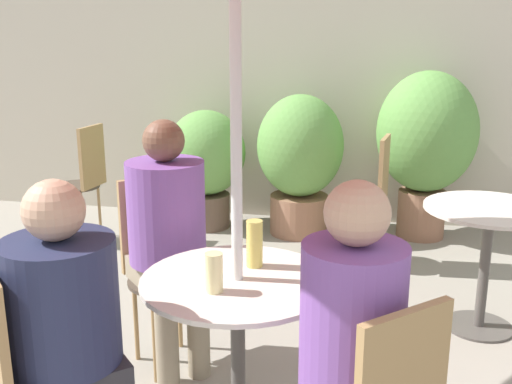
% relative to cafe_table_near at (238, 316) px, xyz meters
% --- Properties ---
extents(storefront_wall, '(10.00, 0.06, 3.00)m').
position_rel_cafe_table_near_xyz_m(storefront_wall, '(0.05, 3.25, 0.92)').
color(storefront_wall, beige).
rests_on(storefront_wall, ground_plane).
extents(cafe_table_near, '(0.77, 0.77, 0.74)m').
position_rel_cafe_table_near_xyz_m(cafe_table_near, '(0.00, 0.00, 0.00)').
color(cafe_table_near, '#514C47').
rests_on(cafe_table_near, ground_plane).
extents(cafe_table_far, '(0.73, 0.73, 0.74)m').
position_rel_cafe_table_near_xyz_m(cafe_table_far, '(1.18, 1.24, -0.01)').
color(cafe_table_far, '#514C47').
rests_on(cafe_table_far, ground_plane).
extents(bistro_chair_0, '(0.44, 0.44, 0.97)m').
position_rel_cafe_table_near_xyz_m(bistro_chair_0, '(-0.55, 0.60, 0.00)').
color(bistro_chair_0, '#42382D').
rests_on(bistro_chair_0, ground_plane).
extents(bistro_chair_1, '(0.44, 0.44, 0.97)m').
position_rel_cafe_table_near_xyz_m(bistro_chair_1, '(-0.60, -0.55, 0.00)').
color(bistro_chair_1, '#42382D').
rests_on(bistro_chair_1, ground_plane).
extents(bistro_chair_3, '(0.40, 0.39, 0.97)m').
position_rel_cafe_table_near_xyz_m(bistro_chair_3, '(-1.75, 2.22, 0.00)').
color(bistro_chair_3, '#42382D').
rests_on(bistro_chair_3, ground_plane).
extents(bistro_chair_4, '(0.41, 0.39, 0.97)m').
position_rel_cafe_table_near_xyz_m(bistro_chair_4, '(0.53, 2.13, 0.00)').
color(bistro_chair_4, '#42382D').
rests_on(bistro_chair_4, ground_plane).
extents(seated_person_0, '(0.48, 0.48, 1.29)m').
position_rel_cafe_table_near_xyz_m(seated_person_0, '(-0.45, 0.49, 0.18)').
color(seated_person_0, gray).
rests_on(seated_person_0, ground_plane).
extents(seated_person_1, '(0.48, 0.48, 1.23)m').
position_rel_cafe_table_near_xyz_m(seated_person_1, '(-0.49, -0.45, 0.15)').
color(seated_person_1, '#2D2D33').
rests_on(seated_person_1, ground_plane).
extents(seated_person_2, '(0.40, 0.40, 1.28)m').
position_rel_cafe_table_near_xyz_m(seated_person_2, '(0.45, -0.49, 0.19)').
color(seated_person_2, brown).
rests_on(seated_person_2, ground_plane).
extents(beer_glass_0, '(0.07, 0.07, 0.15)m').
position_rel_cafe_table_near_xyz_m(beer_glass_0, '(-0.06, -0.14, 0.24)').
color(beer_glass_0, beige).
rests_on(beer_glass_0, cafe_table_near).
extents(beer_glass_1, '(0.07, 0.07, 0.20)m').
position_rel_cafe_table_near_xyz_m(beer_glass_1, '(0.04, 0.14, 0.26)').
color(beer_glass_1, '#DBC65B').
rests_on(beer_glass_1, cafe_table_near).
extents(potted_plant_0, '(0.69, 0.69, 1.04)m').
position_rel_cafe_table_near_xyz_m(potted_plant_0, '(-0.89, 2.79, 0.03)').
color(potted_plant_0, brown).
rests_on(potted_plant_0, ground_plane).
extents(potted_plant_1, '(0.73, 0.73, 1.20)m').
position_rel_cafe_table_near_xyz_m(potted_plant_1, '(-0.07, 2.77, 0.10)').
color(potted_plant_1, '#93664C').
rests_on(potted_plant_1, ground_plane).
extents(potted_plant_2, '(0.82, 0.82, 1.39)m').
position_rel_cafe_table_near_xyz_m(potted_plant_2, '(0.96, 2.88, 0.26)').
color(potted_plant_2, '#93664C').
rests_on(potted_plant_2, ground_plane).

